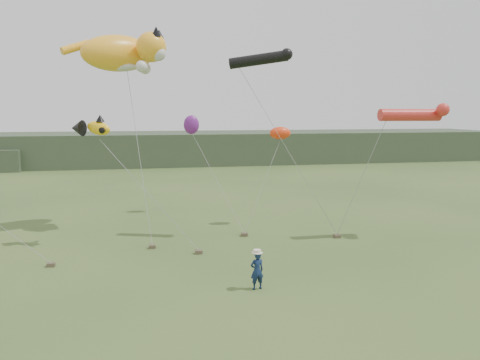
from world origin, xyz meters
name	(u,v)px	position (x,y,z in m)	size (l,w,h in m)	color
ground	(231,283)	(0.00, 0.00, 0.00)	(120.00, 120.00, 0.00)	#385123
headland	(149,149)	(-3.11, 44.69, 1.92)	(90.00, 13.00, 4.00)	#2D3D28
festival_attendant	(257,271)	(0.88, -0.79, 0.75)	(0.54, 0.36, 1.49)	#122245
sandbag_anchors	(203,246)	(-0.54, 5.14, 0.09)	(14.71, 3.64, 0.18)	brown
cat_kite	(125,53)	(-4.27, 10.51, 10.16)	(6.02, 4.13, 2.56)	#FFAB23
fish_kite	(91,128)	(-5.95, 6.92, 6.03)	(2.27, 1.47, 1.13)	yellow
tube_kites	(352,91)	(7.51, 5.84, 7.92)	(11.32, 3.48, 3.78)	black
misc_kites	(229,128)	(1.91, 11.83, 5.76)	(6.07, 5.15, 1.40)	#F03812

